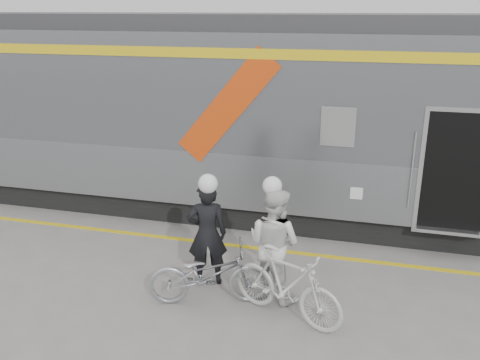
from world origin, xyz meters
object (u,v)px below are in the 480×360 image
(man, at_px, (207,234))
(bicycle_right, at_px, (287,285))
(bicycle_left, at_px, (209,274))
(woman, at_px, (274,243))

(man, distance_m, bicycle_right, 1.57)
(bicycle_left, bearing_deg, woman, -81.86)
(woman, xyz_separation_m, bicycle_right, (0.30, -0.55, -0.35))
(bicycle_left, distance_m, bicycle_right, 1.19)
(bicycle_left, relative_size, bicycle_right, 1.01)
(man, height_order, woman, woman)
(bicycle_left, xyz_separation_m, woman, (0.89, 0.43, 0.41))
(man, xyz_separation_m, bicycle_left, (0.20, -0.55, -0.38))
(bicycle_right, bearing_deg, woman, 51.41)
(woman, height_order, bicycle_right, woman)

